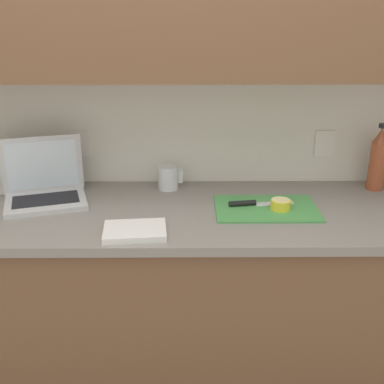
% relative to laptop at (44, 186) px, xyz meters
% --- Properties ---
extents(wall_back, '(5.20, 0.38, 2.60)m').
position_rel_laptop_xyz_m(wall_back, '(0.46, 0.15, 0.57)').
color(wall_back, white).
rests_on(wall_back, ground_plane).
extents(counter_unit, '(2.59, 0.66, 0.93)m').
position_rel_laptop_xyz_m(counter_unit, '(0.44, -0.10, -0.52)').
color(counter_unit, brown).
rests_on(counter_unit, ground_plane).
extents(laptop, '(0.38, 0.32, 0.26)m').
position_rel_laptop_xyz_m(laptop, '(0.00, 0.00, 0.00)').
color(laptop, silver).
rests_on(laptop, counter_unit).
extents(cutting_board, '(0.40, 0.27, 0.01)m').
position_rel_laptop_xyz_m(cutting_board, '(0.90, -0.11, -0.06)').
color(cutting_board, '#4C9E51').
rests_on(cutting_board, counter_unit).
extents(knife, '(0.27, 0.07, 0.02)m').
position_rel_laptop_xyz_m(knife, '(0.84, -0.08, -0.04)').
color(knife, silver).
rests_on(knife, cutting_board).
extents(lemon_half_cut, '(0.08, 0.08, 0.04)m').
position_rel_laptop_xyz_m(lemon_half_cut, '(0.96, -0.12, -0.03)').
color(lemon_half_cut, yellow).
rests_on(lemon_half_cut, cutting_board).
extents(bottle_green_soda, '(0.07, 0.07, 0.29)m').
position_rel_laptop_xyz_m(bottle_green_soda, '(1.42, 0.12, 0.07)').
color(bottle_green_soda, '#A34C2D').
rests_on(bottle_green_soda, counter_unit).
extents(measuring_cup, '(0.11, 0.09, 0.10)m').
position_rel_laptop_xyz_m(measuring_cup, '(0.51, 0.13, -0.01)').
color(measuring_cup, silver).
rests_on(measuring_cup, counter_unit).
extents(paper_towel_roll, '(0.11, 0.11, 0.23)m').
position_rel_laptop_xyz_m(paper_towel_roll, '(-0.21, 0.11, 0.05)').
color(paper_towel_roll, white).
rests_on(paper_towel_roll, counter_unit).
extents(dish_towel, '(0.23, 0.18, 0.02)m').
position_rel_laptop_xyz_m(dish_towel, '(0.41, -0.33, -0.05)').
color(dish_towel, white).
rests_on(dish_towel, counter_unit).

